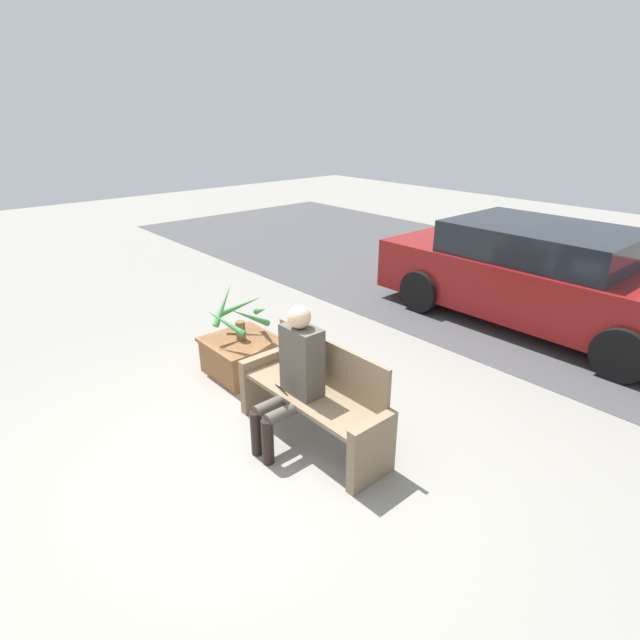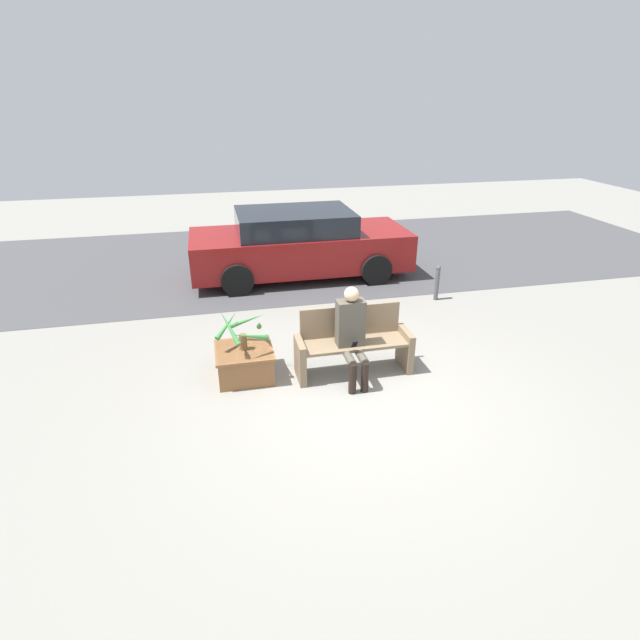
% 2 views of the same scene
% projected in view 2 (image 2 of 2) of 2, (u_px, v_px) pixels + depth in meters
% --- Properties ---
extents(ground_plane, '(30.00, 30.00, 0.00)m').
position_uv_depth(ground_plane, '(361.00, 399.00, 6.44)').
color(ground_plane, gray).
extents(road_surface, '(20.00, 6.00, 0.01)m').
position_uv_depth(road_surface, '(286.00, 257.00, 11.93)').
color(road_surface, '#424244').
rests_on(road_surface, ground_plane).
extents(bench, '(1.60, 0.49, 0.93)m').
position_uv_depth(bench, '(353.00, 343.00, 6.92)').
color(bench, '#7A664C').
rests_on(bench, ground_plane).
extents(person_seated, '(0.37, 0.62, 1.32)m').
position_uv_depth(person_seated, '(352.00, 331.00, 6.62)').
color(person_seated, '#4C473D').
rests_on(person_seated, ground_plane).
extents(planter_box, '(0.78, 0.75, 0.43)m').
position_uv_depth(planter_box, '(245.00, 362.00, 6.86)').
color(planter_box, brown).
rests_on(planter_box, ground_plane).
extents(potted_plant, '(0.72, 0.73, 0.60)m').
position_uv_depth(potted_plant, '(243.00, 329.00, 6.66)').
color(potted_plant, brown).
rests_on(potted_plant, planter_box).
extents(parked_car, '(4.52, 1.98, 1.40)m').
position_uv_depth(parked_car, '(299.00, 244.00, 10.49)').
color(parked_car, maroon).
rests_on(parked_car, ground_plane).
extents(bollard_post, '(0.09, 0.09, 0.68)m').
position_uv_depth(bollard_post, '(437.00, 282.00, 9.37)').
color(bollard_post, '#4C4C51').
rests_on(bollard_post, ground_plane).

